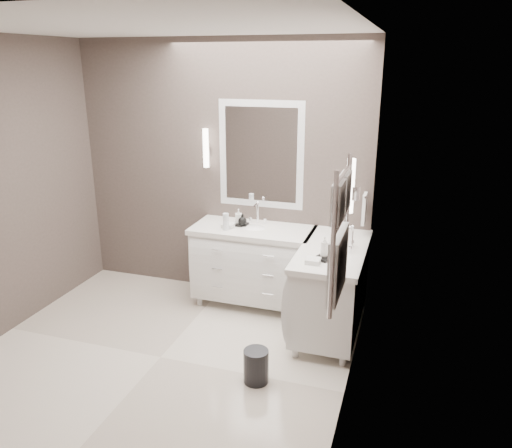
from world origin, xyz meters
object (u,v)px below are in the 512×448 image
(vanity_right, at_px, (331,285))
(towel_ladder, at_px, (339,241))
(vanity_back, at_px, (253,261))
(waste_bin, at_px, (256,366))

(vanity_right, distance_m, towel_ladder, 1.60)
(vanity_back, bearing_deg, vanity_right, -20.38)
(waste_bin, bearing_deg, vanity_right, 66.36)
(vanity_right, bearing_deg, vanity_back, 159.62)
(vanity_back, bearing_deg, towel_ladder, -55.90)
(vanity_right, height_order, waste_bin, vanity_right)
(towel_ladder, bearing_deg, vanity_right, 99.84)
(towel_ladder, height_order, waste_bin, towel_ladder)
(towel_ladder, distance_m, waste_bin, 1.45)
(vanity_right, relative_size, towel_ladder, 1.38)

